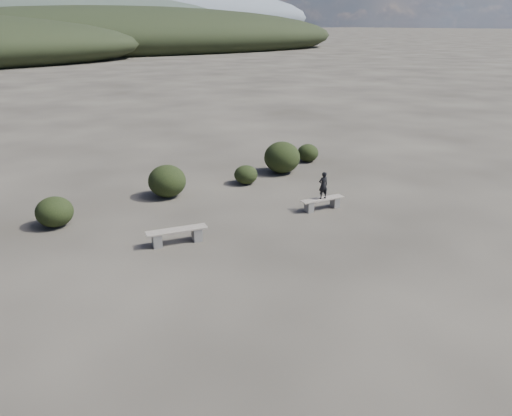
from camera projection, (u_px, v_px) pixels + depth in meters
ground at (352, 280)px, 13.21m from camera, size 1200.00×1200.00×0.00m
bench_left at (177, 235)px, 15.29m from camera, size 1.92×0.78×0.47m
bench_right at (322, 203)px, 18.12m from camera, size 1.71×0.59×0.42m
seated_person at (323, 185)px, 17.89m from camera, size 0.40×0.30×1.00m
shrub_a at (54, 212)px, 16.55m from camera, size 1.23×1.23×1.01m
shrub_b at (167, 181)px, 19.35m from camera, size 1.47×1.47×1.26m
shrub_c at (246, 175)px, 20.98m from camera, size 0.99×0.99×0.79m
shrub_d at (282, 157)px, 22.43m from camera, size 1.62×1.62×1.42m
shrub_e at (308, 153)px, 24.37m from camera, size 1.03×1.03×0.86m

